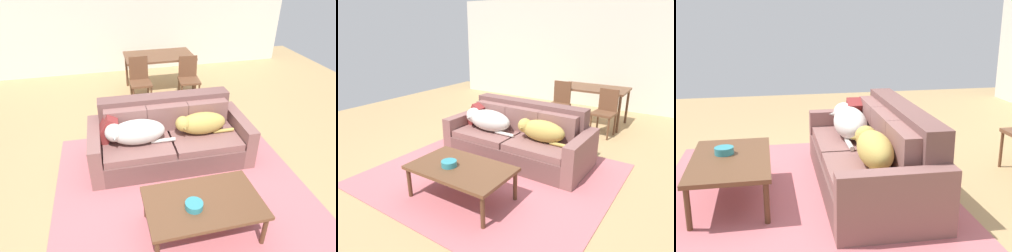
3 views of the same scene
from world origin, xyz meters
TOP-DOWN VIEW (x-y plane):
  - ground_plane at (0.00, 0.00)m, footprint 10.00×10.00m
  - back_partition at (0.00, 4.00)m, footprint 8.00×0.12m
  - area_rug at (0.11, -0.53)m, footprint 3.24×2.92m
  - couch at (0.11, 0.19)m, footprint 2.25×1.02m
  - dog_on_left_cushion at (-0.39, 0.03)m, footprint 0.92×0.37m
  - dog_on_right_cushion at (0.53, 0.06)m, footprint 0.85×0.33m
  - throw_pillow_by_left_arm at (-0.74, 0.26)m, footprint 0.33×0.39m
  - coffee_table at (0.14, -1.22)m, footprint 1.22×0.74m
  - bowl_on_coffee_table at (0.02, -1.29)m, footprint 0.18×0.18m
  - dining_table at (0.49, 2.59)m, footprint 1.41×0.84m
  - dining_chair_near_left at (-0.01, 2.04)m, footprint 0.41×0.41m
  - dining_chair_near_right at (0.95, 1.97)m, footprint 0.44×0.44m

SIDE VIEW (x-z plane):
  - ground_plane at x=0.00m, z-range 0.00..0.00m
  - area_rug at x=0.11m, z-range 0.00..0.01m
  - couch at x=0.11m, z-range -0.11..0.75m
  - coffee_table at x=0.14m, z-range 0.17..0.60m
  - bowl_on_coffee_table at x=0.02m, z-range 0.43..0.50m
  - dining_chair_near_right at x=0.95m, z-range 0.05..0.93m
  - dining_chair_near_left at x=-0.01m, z-range 0.05..0.97m
  - dog_on_right_cushion at x=0.53m, z-range 0.42..0.73m
  - throw_pillow_by_left_arm at x=-0.74m, z-range 0.38..0.79m
  - dog_on_left_cushion at x=-0.39m, z-range 0.42..0.75m
  - dining_table at x=0.49m, z-range 0.31..1.09m
  - back_partition at x=0.00m, z-range 0.00..2.70m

